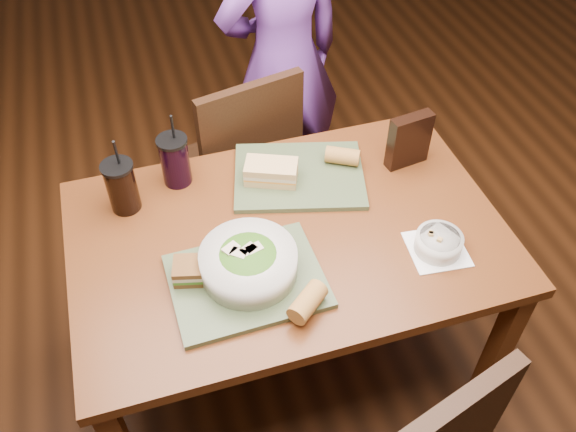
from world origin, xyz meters
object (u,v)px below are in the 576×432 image
object	(u,v)px
baguette_near	(308,302)
cup_cola	(122,186)
tray_near	(247,281)
sandwich_near	(195,270)
salad_bowl	(248,261)
baguette_far	(342,156)
cup_berry	(175,160)
tray_far	(299,176)
sandwich_far	(271,172)
chair_far	(248,161)
dining_table	(288,252)
soup_bowl	(439,243)
diner	(283,61)
chip_bag	(409,140)

from	to	relation	value
baguette_near	cup_cola	size ratio (longest dim) A/B	0.44
tray_near	sandwich_near	size ratio (longest dim) A/B	3.12
salad_bowl	baguette_far	distance (m)	0.55
baguette_far	cup_berry	world-z (taller)	cup_berry
tray_far	baguette_far	bearing A→B (deg)	4.28
sandwich_far	cup_berry	distance (m)	0.31
sandwich_near	tray_far	bearing A→B (deg)	38.52
cup_berry	chair_far	bearing A→B (deg)	43.99
dining_table	sandwich_near	size ratio (longest dim) A/B	9.66
salad_bowl	soup_bowl	bearing A→B (deg)	-7.08
salad_bowl	dining_table	bearing A→B (deg)	39.72
soup_bowl	baguette_far	bearing A→B (deg)	107.81
dining_table	soup_bowl	world-z (taller)	soup_bowl
tray_far	sandwich_near	distance (m)	0.52
salad_bowl	soup_bowl	xyz separation A→B (m)	(0.55, -0.07, -0.03)
tray_far	sandwich_far	size ratio (longest dim) A/B	2.22
tray_far	cup_berry	xyz separation A→B (m)	(-0.38, 0.10, 0.08)
dining_table	diner	world-z (taller)	diner
baguette_near	chip_bag	bearing A→B (deg)	43.50
sandwich_near	chair_far	bearing A→B (deg)	65.84
tray_near	diner	bearing A→B (deg)	68.16
baguette_near	diner	bearing A→B (deg)	76.37
diner	soup_bowl	size ratio (longest dim) A/B	8.47
dining_table	cup_cola	size ratio (longest dim) A/B	4.87
baguette_near	cup_berry	distance (m)	0.67
tray_far	dining_table	bearing A→B (deg)	-115.68
baguette_far	cup_berry	xyz separation A→B (m)	(-0.54, 0.09, 0.04)
sandwich_far	cup_cola	size ratio (longest dim) A/B	0.71
dining_table	chip_bag	world-z (taller)	chip_bag
dining_table	sandwich_far	distance (m)	0.26
salad_bowl	baguette_near	bearing A→B (deg)	-55.05
diner	sandwich_near	distance (m)	1.13
diner	baguette_near	bearing A→B (deg)	63.44
soup_bowl	baguette_far	size ratio (longest dim) A/B	1.63
baguette_near	cup_berry	world-z (taller)	cup_berry
diner	sandwich_far	xyz separation A→B (m)	(-0.24, -0.67, 0.03)
chair_far	baguette_far	xyz separation A→B (m)	(0.24, -0.38, 0.28)
chair_far	sandwich_far	distance (m)	0.48
cup_berry	chip_bag	bearing A→B (deg)	-10.28
soup_bowl	chip_bag	distance (m)	0.40
tray_near	tray_far	distance (m)	0.46
dining_table	tray_far	distance (m)	0.26
dining_table	chair_far	xyz separation A→B (m)	(0.02, 0.61, -0.14)
tray_near	dining_table	bearing A→B (deg)	42.25
diner	soup_bowl	world-z (taller)	diner
baguette_far	diner	bearing A→B (deg)	90.90
cup_berry	sandwich_near	bearing A→B (deg)	-93.03
sandwich_near	cup_berry	xyz separation A→B (m)	(0.02, 0.43, 0.04)
tray_near	sandwich_far	distance (m)	0.41
soup_bowl	chip_bag	world-z (taller)	chip_bag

